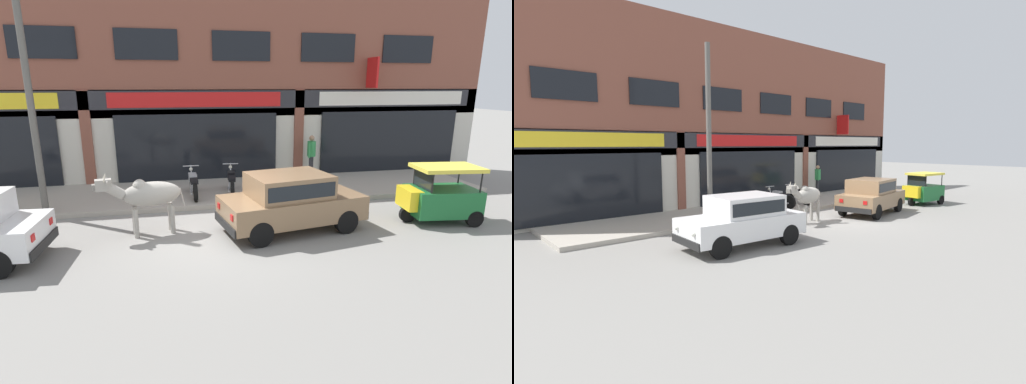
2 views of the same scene
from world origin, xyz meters
TOP-DOWN VIEW (x-y plane):
  - ground_plane at (0.00, 0.00)m, footprint 90.00×90.00m
  - sidewalk at (0.00, 3.94)m, footprint 19.00×3.47m
  - shop_building at (0.00, 5.93)m, footprint 23.00×1.40m
  - cow at (-1.59, 0.52)m, footprint 2.14×0.78m
  - car_0 at (1.87, 0.09)m, footprint 3.79×2.20m
  - auto_rickshaw at (5.94, -0.08)m, footprint 2.06×1.36m
  - motorcycle_0 at (-0.37, 3.27)m, footprint 0.52×1.81m
  - motorcycle_1 at (0.86, 3.35)m, footprint 0.52×1.81m
  - pedestrian at (4.15, 5.01)m, footprint 0.35×0.40m
  - utility_pole at (-4.50, 2.50)m, footprint 0.18×0.18m

SIDE VIEW (x-z plane):
  - ground_plane at x=0.00m, z-range 0.00..0.00m
  - sidewalk at x=0.00m, z-range 0.00..0.15m
  - motorcycle_0 at x=-0.37m, z-range 0.10..0.97m
  - motorcycle_1 at x=0.86m, z-range 0.10..0.97m
  - auto_rickshaw at x=5.94m, z-range -0.10..1.42m
  - car_0 at x=1.87m, z-range 0.08..1.54m
  - cow at x=-1.59m, z-range 0.20..1.81m
  - pedestrian at x=4.15m, z-range 0.33..1.93m
  - utility_pole at x=-4.50m, z-range 0.15..6.30m
  - shop_building at x=0.00m, z-range -0.22..7.92m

